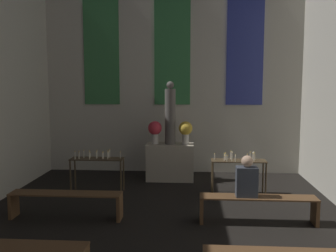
% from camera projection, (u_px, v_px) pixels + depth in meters
% --- Properties ---
extents(wall_back, '(6.99, 0.16, 5.71)m').
position_uv_depth(wall_back, '(172.00, 64.00, 9.93)').
color(wall_back, beige).
rests_on(wall_back, ground_plane).
extents(altar, '(1.16, 0.57, 0.90)m').
position_uv_depth(altar, '(170.00, 162.00, 9.27)').
color(altar, '#ADA38E').
rests_on(altar, ground_plane).
extents(statue, '(0.26, 0.26, 1.54)m').
position_uv_depth(statue, '(170.00, 115.00, 9.14)').
color(statue, '#5B5651').
rests_on(statue, altar).
extents(flower_vase_left, '(0.34, 0.34, 0.56)m').
position_uv_depth(flower_vase_left, '(155.00, 130.00, 9.20)').
color(flower_vase_left, beige).
rests_on(flower_vase_left, altar).
extents(flower_vase_right, '(0.34, 0.34, 0.56)m').
position_uv_depth(flower_vase_right, '(186.00, 130.00, 9.15)').
color(flower_vase_right, beige).
rests_on(flower_vase_right, altar).
extents(candle_rack_left, '(1.17, 0.38, 0.95)m').
position_uv_depth(candle_rack_left, '(97.00, 163.00, 8.22)').
color(candle_rack_left, '#473823').
rests_on(candle_rack_left, ground_plane).
extents(candle_rack_right, '(1.17, 0.38, 0.95)m').
position_uv_depth(candle_rack_right, '(238.00, 165.00, 8.01)').
color(candle_rack_right, '#473823').
rests_on(candle_rack_right, ground_plane).
extents(pew_back_left, '(1.98, 0.36, 0.47)m').
position_uv_depth(pew_back_left, '(66.00, 200.00, 6.62)').
color(pew_back_left, brown).
rests_on(pew_back_left, ground_plane).
extents(pew_back_right, '(1.98, 0.36, 0.47)m').
position_uv_depth(pew_back_right, '(258.00, 204.00, 6.39)').
color(pew_back_right, brown).
rests_on(pew_back_right, ground_plane).
extents(person_seated, '(0.36, 0.24, 0.71)m').
position_uv_depth(person_seated, '(247.00, 179.00, 6.36)').
color(person_seated, '#383D47').
rests_on(person_seated, pew_back_right).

